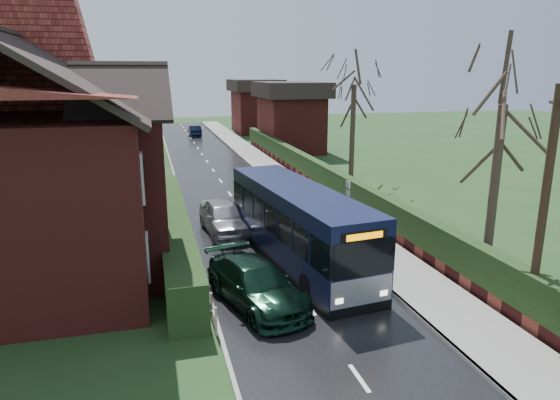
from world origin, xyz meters
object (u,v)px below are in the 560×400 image
object	(u,v)px
bus	(298,226)
car_silver	(224,217)
telegraph_pole	(543,213)
car_green	(256,284)
bus_stop_sign	(348,199)
brick_house	(41,153)

from	to	relation	value
bus	car_silver	size ratio (longest dim) A/B	2.26
telegraph_pole	car_green	bearing A→B (deg)	173.00
car_silver	bus_stop_sign	world-z (taller)	bus_stop_sign
car_green	telegraph_pole	xyz separation A→B (m)	(7.40, -3.72, 2.90)
bus	car_silver	distance (m)	5.11
car_green	brick_house	bearing A→B (deg)	124.25
brick_house	bus_stop_sign	world-z (taller)	brick_house
brick_house	bus_stop_sign	distance (m)	13.01
car_silver	car_green	size ratio (longest dim) A/B	0.93
bus	car_green	world-z (taller)	bus
brick_house	bus_stop_sign	xyz separation A→B (m)	(12.73, -0.11, -2.66)
brick_house	bus_stop_sign	bearing A→B (deg)	-0.47
brick_house	car_green	distance (m)	10.05
car_silver	telegraph_pole	bearing A→B (deg)	-61.87
car_green	bus_stop_sign	bearing A→B (deg)	31.33
car_silver	bus	bearing A→B (deg)	-67.19
bus	bus_stop_sign	xyz separation A→B (m)	(3.20, 2.69, 0.21)
bus	telegraph_pole	size ratio (longest dim) A/B	1.43
car_green	telegraph_pole	bearing A→B (deg)	-42.09
brick_house	telegraph_pole	distance (m)	17.53
bus	telegraph_pole	world-z (taller)	telegraph_pole
bus	telegraph_pole	bearing A→B (deg)	-61.31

